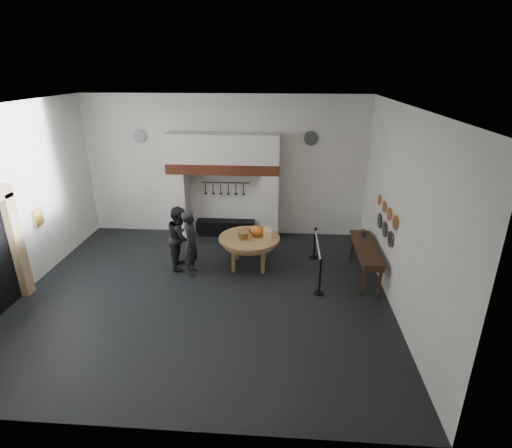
# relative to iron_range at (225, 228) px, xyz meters

# --- Properties ---
(floor) EXTENTS (9.00, 8.00, 0.02)m
(floor) POSITION_rel_iron_range_xyz_m (0.00, -3.72, -0.25)
(floor) COLOR black
(floor) RESTS_ON ground
(ceiling) EXTENTS (9.00, 8.00, 0.02)m
(ceiling) POSITION_rel_iron_range_xyz_m (0.00, -3.72, 4.25)
(ceiling) COLOR silver
(ceiling) RESTS_ON wall_back
(wall_back) EXTENTS (9.00, 0.02, 4.50)m
(wall_back) POSITION_rel_iron_range_xyz_m (0.00, 0.28, 2.00)
(wall_back) COLOR silver
(wall_back) RESTS_ON floor
(wall_front) EXTENTS (9.00, 0.02, 4.50)m
(wall_front) POSITION_rel_iron_range_xyz_m (0.00, -7.72, 2.00)
(wall_front) COLOR silver
(wall_front) RESTS_ON floor
(wall_left) EXTENTS (0.02, 8.00, 4.50)m
(wall_left) POSITION_rel_iron_range_xyz_m (-4.50, -3.72, 2.00)
(wall_left) COLOR silver
(wall_left) RESTS_ON floor
(wall_right) EXTENTS (0.02, 8.00, 4.50)m
(wall_right) POSITION_rel_iron_range_xyz_m (4.50, -3.72, 2.00)
(wall_right) COLOR silver
(wall_right) RESTS_ON floor
(chimney_pier_left) EXTENTS (0.55, 0.70, 2.15)m
(chimney_pier_left) POSITION_rel_iron_range_xyz_m (-1.48, -0.07, 0.82)
(chimney_pier_left) COLOR silver
(chimney_pier_left) RESTS_ON floor
(chimney_pier_right) EXTENTS (0.55, 0.70, 2.15)m
(chimney_pier_right) POSITION_rel_iron_range_xyz_m (1.48, -0.07, 0.82)
(chimney_pier_right) COLOR silver
(chimney_pier_right) RESTS_ON floor
(hearth_brick_band) EXTENTS (3.50, 0.72, 0.32)m
(hearth_brick_band) POSITION_rel_iron_range_xyz_m (0.00, -0.07, 2.06)
(hearth_brick_band) COLOR #9E442B
(hearth_brick_band) RESTS_ON chimney_pier_left
(chimney_hood) EXTENTS (3.50, 0.70, 0.90)m
(chimney_hood) POSITION_rel_iron_range_xyz_m (0.00, -0.07, 2.67)
(chimney_hood) COLOR silver
(chimney_hood) RESTS_ON hearth_brick_band
(iron_range) EXTENTS (1.90, 0.45, 0.50)m
(iron_range) POSITION_rel_iron_range_xyz_m (0.00, 0.00, 0.00)
(iron_range) COLOR black
(iron_range) RESTS_ON floor
(utensil_rail) EXTENTS (1.60, 0.02, 0.02)m
(utensil_rail) POSITION_rel_iron_range_xyz_m (0.00, 0.20, 1.50)
(utensil_rail) COLOR black
(utensil_rail) RESTS_ON wall_back
(door_jamb_far) EXTENTS (0.22, 0.30, 2.60)m
(door_jamb_far) POSITION_rel_iron_range_xyz_m (-4.38, -4.02, 1.05)
(door_jamb_far) COLOR tan
(door_jamb_far) RESTS_ON floor
(wall_plaque) EXTENTS (0.05, 0.34, 0.44)m
(wall_plaque) POSITION_rel_iron_range_xyz_m (-4.45, -2.92, 1.35)
(wall_plaque) COLOR gold
(wall_plaque) RESTS_ON wall_left
(work_table) EXTENTS (1.90, 1.90, 0.07)m
(work_table) POSITION_rel_iron_range_xyz_m (0.99, -2.14, 0.59)
(work_table) COLOR tan
(work_table) RESTS_ON floor
(pumpkin) EXTENTS (0.36, 0.36, 0.31)m
(pumpkin) POSITION_rel_iron_range_xyz_m (1.19, -2.04, 0.78)
(pumpkin) COLOR orange
(pumpkin) RESTS_ON work_table
(cheese_block_big) EXTENTS (0.22, 0.22, 0.24)m
(cheese_block_big) POSITION_rel_iron_range_xyz_m (1.49, -2.19, 0.74)
(cheese_block_big) COLOR #E3C787
(cheese_block_big) RESTS_ON work_table
(cheese_block_small) EXTENTS (0.18, 0.18, 0.20)m
(cheese_block_small) POSITION_rel_iron_range_xyz_m (1.47, -1.89, 0.72)
(cheese_block_small) COLOR #D5CA7F
(cheese_block_small) RESTS_ON work_table
(wicker_basket) EXTENTS (0.36, 0.36, 0.22)m
(wicker_basket) POSITION_rel_iron_range_xyz_m (0.84, -2.29, 0.73)
(wicker_basket) COLOR olive
(wicker_basket) RESTS_ON work_table
(bread_loaf) EXTENTS (0.31, 0.18, 0.13)m
(bread_loaf) POSITION_rel_iron_range_xyz_m (0.89, -1.79, 0.69)
(bread_loaf) COLOR #9A5D36
(bread_loaf) RESTS_ON work_table
(visitor_near) EXTENTS (0.47, 0.68, 1.80)m
(visitor_near) POSITION_rel_iron_range_xyz_m (-0.51, -2.70, 0.65)
(visitor_near) COLOR black
(visitor_near) RESTS_ON floor
(visitor_far) EXTENTS (0.75, 0.92, 1.76)m
(visitor_far) POSITION_rel_iron_range_xyz_m (-0.91, -2.30, 0.63)
(visitor_far) COLOR black
(visitor_far) RESTS_ON floor
(side_table) EXTENTS (0.55, 2.20, 0.06)m
(side_table) POSITION_rel_iron_range_xyz_m (4.10, -2.58, 0.62)
(side_table) COLOR #3B2715
(side_table) RESTS_ON floor
(pewter_jug) EXTENTS (0.12, 0.12, 0.22)m
(pewter_jug) POSITION_rel_iron_range_xyz_m (4.10, -1.98, 0.76)
(pewter_jug) COLOR #4E4D52
(pewter_jug) RESTS_ON side_table
(copper_pan_a) EXTENTS (0.03, 0.34, 0.34)m
(copper_pan_a) POSITION_rel_iron_range_xyz_m (4.46, -3.52, 1.70)
(copper_pan_a) COLOR #C6662D
(copper_pan_a) RESTS_ON wall_right
(copper_pan_b) EXTENTS (0.03, 0.32, 0.32)m
(copper_pan_b) POSITION_rel_iron_range_xyz_m (4.46, -2.97, 1.70)
(copper_pan_b) COLOR #C6662D
(copper_pan_b) RESTS_ON wall_right
(copper_pan_c) EXTENTS (0.03, 0.30, 0.30)m
(copper_pan_c) POSITION_rel_iron_range_xyz_m (4.46, -2.42, 1.70)
(copper_pan_c) COLOR #C6662D
(copper_pan_c) RESTS_ON wall_right
(copper_pan_d) EXTENTS (0.03, 0.28, 0.28)m
(copper_pan_d) POSITION_rel_iron_range_xyz_m (4.46, -1.87, 1.70)
(copper_pan_d) COLOR #C6662D
(copper_pan_d) RESTS_ON wall_right
(pewter_plate_left) EXTENTS (0.03, 0.40, 0.40)m
(pewter_plate_left) POSITION_rel_iron_range_xyz_m (4.46, -3.32, 1.20)
(pewter_plate_left) COLOR #4C4C51
(pewter_plate_left) RESTS_ON wall_right
(pewter_plate_mid) EXTENTS (0.03, 0.40, 0.40)m
(pewter_plate_mid) POSITION_rel_iron_range_xyz_m (4.46, -2.72, 1.20)
(pewter_plate_mid) COLOR #4C4C51
(pewter_plate_mid) RESTS_ON wall_right
(pewter_plate_right) EXTENTS (0.03, 0.40, 0.40)m
(pewter_plate_right) POSITION_rel_iron_range_xyz_m (4.46, -2.12, 1.20)
(pewter_plate_right) COLOR #4C4C51
(pewter_plate_right) RESTS_ON wall_right
(pewter_plate_back_left) EXTENTS (0.44, 0.03, 0.44)m
(pewter_plate_back_left) POSITION_rel_iron_range_xyz_m (-2.70, 0.24, 2.95)
(pewter_plate_back_left) COLOR #4C4C51
(pewter_plate_back_left) RESTS_ON wall_back
(pewter_plate_back_right) EXTENTS (0.44, 0.03, 0.44)m
(pewter_plate_back_right) POSITION_rel_iron_range_xyz_m (2.70, 0.24, 2.95)
(pewter_plate_back_right) COLOR #4C4C51
(pewter_plate_back_right) RESTS_ON wall_back
(barrier_post_near) EXTENTS (0.05, 0.05, 0.90)m
(barrier_post_near) POSITION_rel_iron_range_xyz_m (2.85, -3.52, 0.20)
(barrier_post_near) COLOR black
(barrier_post_near) RESTS_ON floor
(barrier_post_far) EXTENTS (0.05, 0.05, 0.90)m
(barrier_post_far) POSITION_rel_iron_range_xyz_m (2.85, -1.52, 0.20)
(barrier_post_far) COLOR black
(barrier_post_far) RESTS_ON floor
(barrier_rope) EXTENTS (0.04, 2.00, 0.04)m
(barrier_rope) POSITION_rel_iron_range_xyz_m (2.85, -2.52, 0.60)
(barrier_rope) COLOR white
(barrier_rope) RESTS_ON barrier_post_near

